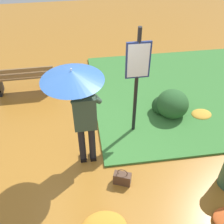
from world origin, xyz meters
TOP-DOWN VIEW (x-y plane):
  - ground_plane at (0.00, 0.00)m, footprint 18.00×18.00m
  - grass_verge at (-2.77, -1.84)m, footprint 4.80×4.00m
  - person_with_umbrella at (-0.01, -0.08)m, footprint 0.96×0.96m
  - info_sign_post at (-1.09, -0.73)m, footprint 0.44×0.07m
  - handbag at (-0.64, 0.53)m, footprint 0.33×0.24m
  - park_bench at (1.23, -2.48)m, footprint 1.40×0.38m
  - shrub_cluster at (-1.99, -1.14)m, footprint 0.77×0.70m
  - leaf_pile_far_path at (-2.70, -0.98)m, footprint 0.46×0.36m

SIDE VIEW (x-z plane):
  - ground_plane at x=0.00m, z-range 0.00..0.00m
  - grass_verge at x=-2.77m, z-range 0.00..0.05m
  - leaf_pile_far_path at x=-2.70m, z-range 0.00..0.10m
  - handbag at x=-0.64m, z-range -0.06..0.31m
  - shrub_cluster at x=-1.99m, z-range -0.02..0.61m
  - park_bench at x=1.23m, z-range 0.03..0.78m
  - info_sign_post at x=-1.09m, z-range 0.29..2.59m
  - person_with_umbrella at x=-0.01m, z-range 0.53..2.57m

